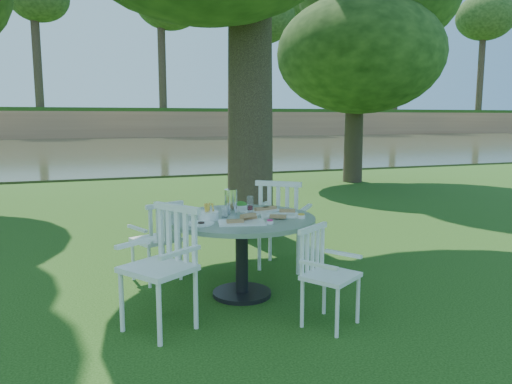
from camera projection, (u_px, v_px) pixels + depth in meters
ground at (262, 269)px, 5.61m from camera, size 140.00×140.00×0.00m
table at (242, 232)px, 4.70m from camera, size 1.38×1.38×0.77m
chair_ne at (281, 218)px, 5.51m from camera, size 0.70×0.69×1.01m
chair_nw at (160, 235)px, 5.11m from camera, size 0.54×0.53×0.84m
chair_sw at (167, 257)px, 4.00m from camera, size 0.66×0.67×0.99m
chair_se at (322, 267)px, 4.08m from camera, size 0.55×0.54×0.81m
tableware at (234, 211)px, 4.70m from camera, size 1.13×0.87×0.25m
river at (113, 149)px, 27.00m from camera, size 100.00×28.00×0.12m
far_bank at (97, 52)px, 42.87m from camera, size 100.00×18.00×15.20m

